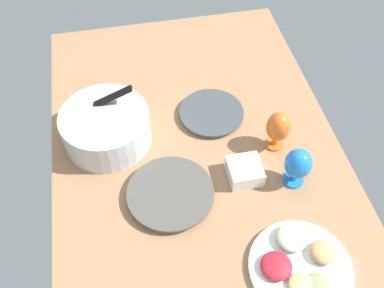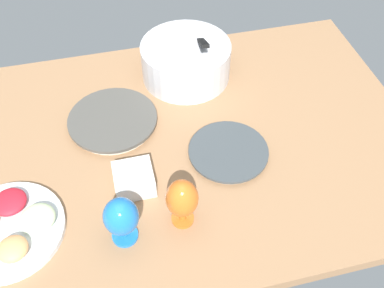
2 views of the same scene
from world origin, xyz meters
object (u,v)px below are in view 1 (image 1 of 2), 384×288
dinner_plate_left (170,194)px  square_bowl_white (245,171)px  fruit_platter (299,264)px  hurricane_glass_blue (298,165)px  mixing_bowl (106,127)px  dinner_plate_right (211,113)px  hurricane_glass_orange (278,128)px

dinner_plate_left → square_bowl_white: 26.58cm
fruit_platter → hurricane_glass_blue: (29.82, -8.92, 7.54)cm
dinner_plate_left → mixing_bowl: (29.01, 18.34, 5.65)cm
dinner_plate_left → square_bowl_white: square_bowl_white is taller
dinner_plate_left → fruit_platter: bearing=-133.6°
mixing_bowl → hurricane_glass_blue: size_ratio=2.03×
hurricane_glass_blue → square_bowl_white: 17.94cm
dinner_plate_right → square_bowl_white: 30.50cm
mixing_bowl → hurricane_glass_blue: mixing_bowl is taller
mixing_bowl → hurricane_glass_orange: size_ratio=1.94×
mixing_bowl → hurricane_glass_blue: bearing=-117.1°
dinner_plate_right → fruit_platter: (-64.98, -11.90, 0.71)cm
mixing_bowl → hurricane_glass_orange: (-14.88, -59.34, 2.72)cm
fruit_platter → mixing_bowl: bearing=40.4°
dinner_plate_left → hurricane_glass_blue: bearing=-92.8°
hurricane_glass_orange → square_bowl_white: size_ratio=1.45×
hurricane_glass_orange → square_bowl_white: hurricane_glass_orange is taller
dinner_plate_left → fruit_platter: fruit_platter is taller
mixing_bowl → fruit_platter: (-60.89, -51.87, -5.31)cm
mixing_bowl → fruit_platter: mixing_bowl is taller
dinner_plate_left → fruit_platter: (-31.88, -33.53, 0.34)cm
hurricane_glass_orange → dinner_plate_left: bearing=109.0°
mixing_bowl → fruit_platter: bearing=-139.6°
dinner_plate_right → fruit_platter: bearing=-169.6°
fruit_platter → square_bowl_white: bearing=11.6°
hurricane_glass_orange → mixing_bowl: bearing=75.9°
fruit_platter → square_bowl_white: square_bowl_white is taller
hurricane_glass_blue → hurricane_glass_orange: bearing=5.1°
hurricane_glass_blue → square_bowl_white: hurricane_glass_blue is taller
dinner_plate_left → hurricane_glass_blue: hurricane_glass_blue is taller
fruit_platter → square_bowl_white: (34.92, 7.18, 1.51)cm
fruit_platter → dinner_plate_right: bearing=10.4°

